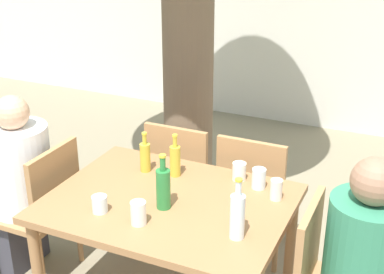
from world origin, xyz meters
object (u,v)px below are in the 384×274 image
at_px(patio_chair_3, 255,190).
at_px(drinking_glass_0, 276,190).
at_px(patio_chair_2, 183,175).
at_px(water_bottle_1, 237,215).
at_px(drinking_glass_2, 138,213).
at_px(green_bottle_3, 163,188).
at_px(dining_table_front, 169,213).
at_px(drinking_glass_1, 259,178).
at_px(patio_chair_0, 43,205).
at_px(oil_cruet_2, 145,156).
at_px(drinking_glass_4, 100,204).
at_px(person_seated_0, 13,192).
at_px(oil_cruet_0, 175,160).
at_px(drinking_glass_3, 239,171).

xyz_separation_m(patio_chair_3, drinking_glass_0, (0.26, -0.47, 0.30)).
height_order(patio_chair_2, drinking_glass_0, patio_chair_2).
relative_size(water_bottle_1, drinking_glass_2, 2.58).
distance_m(patio_chair_3, green_bottle_3, 0.91).
relative_size(dining_table_front, drinking_glass_1, 10.98).
xyz_separation_m(patio_chair_0, oil_cruet_2, (0.59, 0.25, 0.34)).
bearing_deg(water_bottle_1, drinking_glass_4, -174.20).
relative_size(person_seated_0, green_bottle_3, 3.94).
relative_size(dining_table_front, drinking_glass_2, 10.57).
relative_size(water_bottle_1, drinking_glass_1, 2.68).
xyz_separation_m(water_bottle_1, drinking_glass_2, (-0.48, -0.09, -0.06)).
distance_m(person_seated_0, drinking_glass_1, 1.55).
xyz_separation_m(drinking_glass_0, drinking_glass_1, (-0.12, 0.08, 0.00)).
height_order(patio_chair_2, oil_cruet_0, oil_cruet_0).
relative_size(drinking_glass_1, drinking_glass_2, 0.96).
distance_m(drinking_glass_0, drinking_glass_4, 0.93).
height_order(water_bottle_1, green_bottle_3, water_bottle_1).
bearing_deg(green_bottle_3, drinking_glass_4, -148.06).
bearing_deg(drinking_glass_2, green_bottle_3, 77.79).
bearing_deg(dining_table_front, drinking_glass_0, 25.62).
bearing_deg(drinking_glass_4, patio_chair_0, 157.31).
bearing_deg(oil_cruet_2, drinking_glass_0, -0.30).
height_order(patio_chair_3, green_bottle_3, green_bottle_3).
distance_m(water_bottle_1, drinking_glass_4, 0.73).
bearing_deg(drinking_glass_1, drinking_glass_4, -138.61).
bearing_deg(water_bottle_1, oil_cruet_0, 140.37).
height_order(patio_chair_3, water_bottle_1, water_bottle_1).
height_order(patio_chair_2, person_seated_0, person_seated_0).
height_order(drinking_glass_1, drinking_glass_2, drinking_glass_2).
bearing_deg(oil_cruet_2, patio_chair_0, -156.85).
bearing_deg(drinking_glass_2, person_seated_0, 165.92).
xyz_separation_m(patio_chair_3, drinking_glass_1, (0.14, -0.39, 0.30)).
xyz_separation_m(dining_table_front, drinking_glass_0, (0.52, 0.25, 0.14)).
height_order(patio_chair_0, person_seated_0, person_seated_0).
distance_m(patio_chair_3, person_seated_0, 1.54).
bearing_deg(drinking_glass_3, dining_table_front, -124.70).
relative_size(patio_chair_0, person_seated_0, 0.75).
bearing_deg(drinking_glass_4, green_bottle_3, 31.94).
bearing_deg(person_seated_0, patio_chair_3, 117.86).
xyz_separation_m(patio_chair_2, oil_cruet_0, (0.16, -0.44, 0.34)).
bearing_deg(patio_chair_3, water_bottle_1, 102.30).
distance_m(patio_chair_0, oil_cruet_0, 0.89).
distance_m(patio_chair_0, patio_chair_2, 0.95).
relative_size(dining_table_front, oil_cruet_2, 5.21).
relative_size(patio_chair_2, oil_cruet_0, 3.48).
height_order(oil_cruet_0, drinking_glass_0, oil_cruet_0).
bearing_deg(drinking_glass_4, person_seated_0, 163.13).
height_order(dining_table_front, patio_chair_3, patio_chair_3).
bearing_deg(drinking_glass_2, patio_chair_3, 73.83).
bearing_deg(oil_cruet_2, drinking_glass_1, 6.49).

